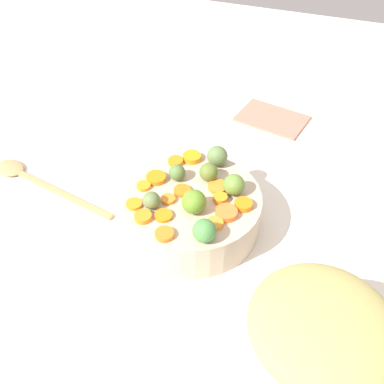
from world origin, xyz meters
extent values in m
cube|color=silver|center=(0.00, 0.00, 0.01)|extent=(2.40, 2.40, 0.02)
cylinder|color=#BEA88D|center=(-0.02, -0.03, 0.06)|extent=(0.26, 0.26, 0.08)
cylinder|color=beige|center=(-0.27, 0.19, 0.08)|extent=(0.22, 0.22, 0.11)
ellipsoid|color=tan|center=(-0.27, 0.19, 0.16)|extent=(0.19, 0.19, 0.06)
cylinder|color=orange|center=(0.04, 0.05, 0.10)|extent=(0.04, 0.04, 0.01)
cylinder|color=orange|center=(-0.01, 0.07, 0.10)|extent=(0.03, 0.03, 0.01)
cylinder|color=orange|center=(-0.06, -0.07, 0.10)|extent=(0.04, 0.04, 0.01)
cylinder|color=orange|center=(0.06, -0.05, 0.10)|extent=(0.05, 0.05, 0.01)
cylinder|color=orange|center=(0.01, 0.03, 0.10)|extent=(0.04, 0.04, 0.01)
cylinder|color=orange|center=(0.02, -0.01, 0.10)|extent=(0.04, 0.04, 0.01)
cylinder|color=orange|center=(-0.08, 0.02, 0.10)|extent=(0.04, 0.04, 0.01)
cylinder|color=orange|center=(0.02, -0.13, 0.10)|extent=(0.05, 0.05, 0.01)
cylinder|color=orange|center=(0.04, -0.11, 0.10)|extent=(0.04, 0.04, 0.01)
cylinder|color=orange|center=(-0.07, -0.04, 0.10)|extent=(0.04, 0.04, 0.01)
cylinder|color=orange|center=(0.07, 0.02, 0.10)|extent=(0.04, 0.04, 0.01)
cylinder|color=orange|center=(-0.12, -0.04, 0.10)|extent=(0.04, 0.04, 0.01)
cylinder|color=orange|center=(0.07, -0.02, 0.10)|extent=(0.04, 0.04, 0.01)
cylinder|color=orange|center=(-0.09, -0.01, 0.10)|extent=(0.05, 0.05, 0.01)
cylinder|color=orange|center=(0.00, -0.04, 0.10)|extent=(0.04, 0.04, 0.01)
sphere|color=#5C703F|center=(0.04, 0.02, 0.11)|extent=(0.03, 0.03, 0.03)
sphere|color=#5B7440|center=(-0.04, -0.14, 0.12)|extent=(0.04, 0.04, 0.04)
sphere|color=#488740|center=(-0.07, 0.06, 0.12)|extent=(0.04, 0.04, 0.04)
sphere|color=olive|center=(-0.04, 0.00, 0.12)|extent=(0.04, 0.04, 0.04)
sphere|color=#507037|center=(0.02, -0.07, 0.11)|extent=(0.03, 0.03, 0.03)
sphere|color=olive|center=(-0.09, -0.07, 0.12)|extent=(0.04, 0.04, 0.04)
sphere|color=#5C702C|center=(-0.03, -0.09, 0.12)|extent=(0.04, 0.04, 0.04)
cube|color=tan|center=(0.27, -0.02, 0.02)|extent=(0.27, 0.06, 0.01)
ellipsoid|color=tan|center=(0.42, -0.05, 0.03)|extent=(0.08, 0.07, 0.01)
cube|color=#B0705C|center=(-0.09, -0.45, 0.02)|extent=(0.19, 0.15, 0.01)
camera|label=1|loc=(-0.22, 0.50, 0.64)|focal=40.13mm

